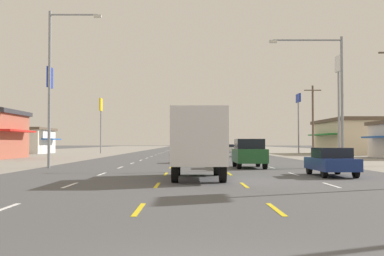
% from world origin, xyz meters
% --- Properties ---
extents(ground_plane, '(572.00, 572.00, 0.00)m').
position_xyz_m(ground_plane, '(0.00, 66.00, 0.00)').
color(ground_plane, '#4C4C4F').
extents(lot_apron_left, '(28.00, 440.00, 0.01)m').
position_xyz_m(lot_apron_left, '(-24.75, 66.00, 0.00)').
color(lot_apron_left, gray).
rests_on(lot_apron_left, ground).
extents(lot_apron_right, '(28.00, 440.00, 0.01)m').
position_xyz_m(lot_apron_right, '(24.75, 66.00, 0.00)').
color(lot_apron_right, gray).
rests_on(lot_apron_right, ground).
extents(lane_markings, '(10.64, 227.60, 0.01)m').
position_xyz_m(lane_markings, '(0.00, 104.50, 0.01)').
color(lane_markings, white).
rests_on(lane_markings, ground).
extents(box_truck_center_turn_nearest, '(2.40, 7.20, 3.23)m').
position_xyz_m(box_truck_center_turn_nearest, '(-0.05, 18.11, 1.84)').
color(box_truck_center_turn_nearest, '#235B2D').
rests_on(box_truck_center_turn_nearest, ground).
extents(sedan_far_right_near, '(1.80, 4.50, 1.46)m').
position_xyz_m(sedan_far_right_near, '(6.84, 20.22, 0.76)').
color(sedan_far_right_near, navy).
rests_on(sedan_far_right_near, ground).
extents(suv_inner_right_mid, '(1.98, 4.90, 1.98)m').
position_xyz_m(suv_inner_right_mid, '(3.64, 29.03, 1.03)').
color(suv_inner_right_mid, '#235B2D').
rests_on(suv_inner_right_mid, ground).
extents(hatchback_center_turn_midfar, '(1.72, 3.90, 1.54)m').
position_xyz_m(hatchback_center_turn_midfar, '(0.06, 38.08, 0.78)').
color(hatchback_center_turn_midfar, navy).
rests_on(hatchback_center_turn_midfar, ground).
extents(suv_far_right_far, '(1.98, 4.90, 1.98)m').
position_xyz_m(suv_far_right_far, '(6.80, 58.86, 1.03)').
color(suv_far_right_far, '#4C196B').
rests_on(suv_far_right_far, ground).
extents(hatchback_center_turn_farther, '(1.72, 3.90, 1.54)m').
position_xyz_m(hatchback_center_turn_farther, '(-0.15, 67.85, 0.78)').
color(hatchback_center_turn_farther, white).
rests_on(hatchback_center_turn_farther, ground).
extents(sedan_far_right_farthest, '(1.80, 4.50, 1.46)m').
position_xyz_m(sedan_far_right_farthest, '(7.07, 90.52, 0.76)').
color(sedan_far_right_farthest, white).
rests_on(sedan_far_right_farthest, ground).
extents(storefront_left_row_2, '(14.99, 10.92, 4.20)m').
position_xyz_m(storefront_left_row_2, '(-30.30, 77.81, 2.12)').
color(storefront_left_row_2, silver).
rests_on(storefront_left_row_2, ground).
extents(storefront_right_row_2, '(10.11, 18.47, 5.45)m').
position_xyz_m(storefront_right_row_2, '(25.27, 74.41, 2.75)').
color(storefront_right_row_2, beige).
rests_on(storefront_right_row_2, ground).
extents(pole_sign_left_row_1, '(0.24, 1.67, 9.68)m').
position_xyz_m(pole_sign_left_row_1, '(-15.11, 47.59, 7.17)').
color(pole_sign_left_row_1, gray).
rests_on(pole_sign_left_row_1, ground).
extents(pole_sign_left_row_2, '(0.24, 2.10, 9.08)m').
position_xyz_m(pole_sign_left_row_2, '(-15.03, 78.36, 6.93)').
color(pole_sign_left_row_2, gray).
rests_on(pole_sign_left_row_2, ground).
extents(pole_sign_right_row_1, '(0.24, 1.79, 10.71)m').
position_xyz_m(pole_sign_right_row_1, '(14.92, 46.38, 7.84)').
color(pole_sign_right_row_1, gray).
rests_on(pole_sign_right_row_1, ground).
extents(pole_sign_right_row_2, '(0.24, 2.75, 9.53)m').
position_xyz_m(pole_sign_right_row_2, '(16.89, 75.12, 7.39)').
color(pole_sign_right_row_2, gray).
rests_on(pole_sign_right_row_2, ground).
extents(streetlight_left_row_0, '(3.67, 0.26, 10.88)m').
position_xyz_m(streetlight_left_row_0, '(-9.84, 29.31, 6.17)').
color(streetlight_left_row_0, gray).
rests_on(streetlight_left_row_0, ground).
extents(streetlight_right_row_0, '(5.14, 0.26, 9.12)m').
position_xyz_m(streetlight_right_row_0, '(9.54, 29.31, 5.43)').
color(streetlight_right_row_0, gray).
rests_on(streetlight_right_row_0, ground).
extents(utility_pole_right_row_1, '(2.20, 0.26, 9.09)m').
position_xyz_m(utility_pole_right_row_1, '(15.41, 59.49, 4.74)').
color(utility_pole_right_row_1, brown).
rests_on(utility_pole_right_row_1, ground).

